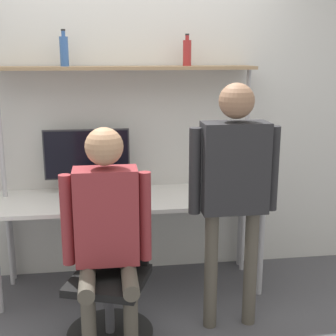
{
  "coord_description": "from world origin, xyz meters",
  "views": [
    {
      "loc": [
        -0.18,
        -3.1,
        1.82
      ],
      "look_at": [
        0.22,
        -0.17,
        1.09
      ],
      "focal_mm": 50.0,
      "sensor_mm": 36.0,
      "label": 1
    }
  ],
  "objects_px": {
    "person_standing": "(234,177)",
    "bottle_blue": "(64,51)",
    "person_seated": "(107,221)",
    "bottle_red": "(187,52)",
    "laptop": "(102,194)",
    "office_chair": "(111,299)",
    "cell_phone": "(131,204)",
    "monitor": "(87,157)"
  },
  "relations": [
    {
      "from": "person_standing",
      "to": "bottle_blue",
      "type": "distance_m",
      "value": 1.56
    },
    {
      "from": "laptop",
      "to": "monitor",
      "type": "bearing_deg",
      "value": 112.89
    },
    {
      "from": "bottle_red",
      "to": "bottle_blue",
      "type": "height_order",
      "value": "bottle_blue"
    },
    {
      "from": "laptop",
      "to": "person_seated",
      "type": "bearing_deg",
      "value": -87.39
    },
    {
      "from": "office_chair",
      "to": "person_seated",
      "type": "xyz_separation_m",
      "value": [
        -0.01,
        -0.04,
        0.55
      ]
    },
    {
      "from": "person_standing",
      "to": "bottle_blue",
      "type": "bearing_deg",
      "value": 143.54
    },
    {
      "from": "person_standing",
      "to": "bottle_blue",
      "type": "relative_size",
      "value": 6.21
    },
    {
      "from": "cell_phone",
      "to": "person_seated",
      "type": "xyz_separation_m",
      "value": [
        -0.18,
        -0.53,
        0.07
      ]
    },
    {
      "from": "monitor",
      "to": "bottle_blue",
      "type": "relative_size",
      "value": 2.5
    },
    {
      "from": "office_chair",
      "to": "cell_phone",
      "type": "bearing_deg",
      "value": 70.7
    },
    {
      "from": "cell_phone",
      "to": "bottle_red",
      "type": "xyz_separation_m",
      "value": [
        0.46,
        0.35,
        1.08
      ]
    },
    {
      "from": "cell_phone",
      "to": "bottle_blue",
      "type": "distance_m",
      "value": 1.23
    },
    {
      "from": "person_seated",
      "to": "person_standing",
      "type": "relative_size",
      "value": 0.85
    },
    {
      "from": "cell_phone",
      "to": "person_standing",
      "type": "relative_size",
      "value": 0.09
    },
    {
      "from": "person_standing",
      "to": "person_seated",
      "type": "bearing_deg",
      "value": -174.79
    },
    {
      "from": "monitor",
      "to": "cell_phone",
      "type": "distance_m",
      "value": 0.55
    },
    {
      "from": "laptop",
      "to": "office_chair",
      "type": "relative_size",
      "value": 0.32
    },
    {
      "from": "person_seated",
      "to": "person_standing",
      "type": "height_order",
      "value": "person_standing"
    },
    {
      "from": "office_chair",
      "to": "person_standing",
      "type": "bearing_deg",
      "value": 2.29
    },
    {
      "from": "monitor",
      "to": "bottle_red",
      "type": "relative_size",
      "value": 2.79
    },
    {
      "from": "laptop",
      "to": "bottle_blue",
      "type": "relative_size",
      "value": 1.07
    },
    {
      "from": "person_seated",
      "to": "cell_phone",
      "type": "bearing_deg",
      "value": 70.8
    },
    {
      "from": "laptop",
      "to": "person_seated",
      "type": "xyz_separation_m",
      "value": [
        0.03,
        -0.63,
        0.01
      ]
    },
    {
      "from": "monitor",
      "to": "person_standing",
      "type": "distance_m",
      "value": 1.24
    },
    {
      "from": "bottle_red",
      "to": "cell_phone",
      "type": "bearing_deg",
      "value": -143.18
    },
    {
      "from": "laptop",
      "to": "person_seated",
      "type": "distance_m",
      "value": 0.63
    },
    {
      "from": "monitor",
      "to": "bottle_blue",
      "type": "distance_m",
      "value": 0.82
    },
    {
      "from": "cell_phone",
      "to": "laptop",
      "type": "bearing_deg",
      "value": 155.43
    },
    {
      "from": "cell_phone",
      "to": "office_chair",
      "type": "height_order",
      "value": "office_chair"
    },
    {
      "from": "office_chair",
      "to": "bottle_red",
      "type": "xyz_separation_m",
      "value": [
        0.63,
        0.83,
        1.55
      ]
    },
    {
      "from": "person_seated",
      "to": "bottle_blue",
      "type": "relative_size",
      "value": 5.27
    },
    {
      "from": "monitor",
      "to": "person_standing",
      "type": "height_order",
      "value": "person_standing"
    },
    {
      "from": "cell_phone",
      "to": "bottle_red",
      "type": "bearing_deg",
      "value": 36.82
    },
    {
      "from": "person_seated",
      "to": "person_standing",
      "type": "bearing_deg",
      "value": 5.21
    },
    {
      "from": "office_chair",
      "to": "person_standing",
      "type": "distance_m",
      "value": 1.12
    },
    {
      "from": "laptop",
      "to": "bottle_red",
      "type": "height_order",
      "value": "bottle_red"
    },
    {
      "from": "person_seated",
      "to": "bottle_blue",
      "type": "distance_m",
      "value": 1.37
    },
    {
      "from": "person_seated",
      "to": "bottle_red",
      "type": "bearing_deg",
      "value": 53.51
    },
    {
      "from": "cell_phone",
      "to": "office_chair",
      "type": "distance_m",
      "value": 0.7
    },
    {
      "from": "laptop",
      "to": "person_standing",
      "type": "relative_size",
      "value": 0.17
    },
    {
      "from": "cell_phone",
      "to": "monitor",
      "type": "bearing_deg",
      "value": 132.4
    },
    {
      "from": "bottle_blue",
      "to": "laptop",
      "type": "bearing_deg",
      "value": -46.25
    }
  ]
}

